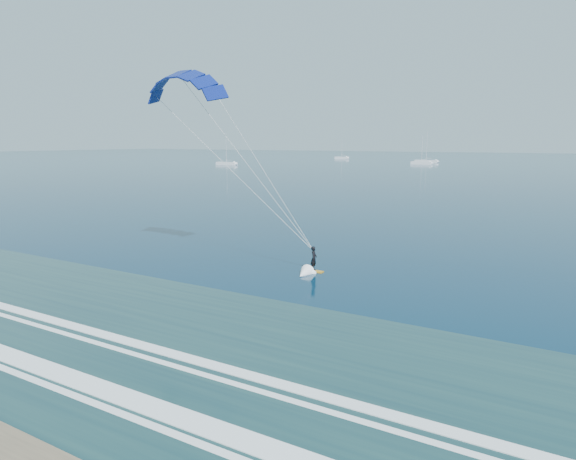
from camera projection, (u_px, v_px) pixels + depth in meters
The scene contains 5 objects.
kitesurfer_rig at pixel (241, 157), 38.94m from camera, with size 15.90×5.17×16.32m.
sailboat_0 at pixel (227, 163), 209.89m from camera, with size 9.38×2.40×12.66m.
sailboat_1 at pixel (421, 163), 214.52m from camera, with size 8.58×2.40×11.80m.
sailboat_2 at pixel (426, 161), 231.97m from camera, with size 10.32×2.40×13.70m.
sailboat_8 at pixel (342, 158), 279.60m from camera, with size 7.57×2.40×9.94m.
Camera 1 is at (20.81, -7.14, 9.86)m, focal length 32.00 mm.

